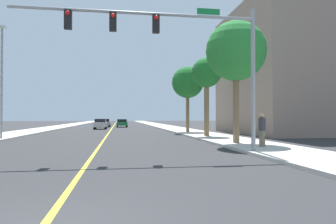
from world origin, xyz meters
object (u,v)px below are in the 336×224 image
Objects in this scene: palm_mid at (206,74)px; palm_far at (188,83)px; pedestrian at (262,130)px; street_lamp at (2,76)px; palm_near at (236,52)px; car_gray at (105,123)px; car_green at (122,123)px; traffic_signal_mast at (177,42)px; car_silver at (100,124)px.

palm_mid is 0.94× the size of palm_far.
pedestrian is at bearing -88.92° from palm_mid.
street_lamp reaches higher than palm_near.
car_gray is 2.31× the size of pedestrian.
street_lamp is 18.19m from palm_far.
pedestrian is at bearing -79.56° from car_green.
palm_mid is 3.76× the size of pedestrian.
traffic_signal_mast is 19.70m from palm_far.
traffic_signal_mast is at bearing -112.22° from palm_mid.
street_lamp is 30.97m from car_green.
palm_near is (4.63, 4.51, 0.64)m from traffic_signal_mast.
palm_far is (0.16, 14.60, -0.34)m from palm_near.
car_gray is (6.24, 30.14, -4.11)m from street_lamp.
traffic_signal_mast reaches higher than palm_mid.
palm_near is at bearing -162.28° from pedestrian.
car_green is (-6.83, 35.67, -5.16)m from palm_near.
palm_near is (16.05, -6.39, 1.03)m from street_lamp.
car_silver is at bearing 73.88° from street_lamp.
car_green is at bearing 93.15° from traffic_signal_mast.
street_lamp is 19.19m from pedestrian.
traffic_signal_mast is 6.19× the size of pedestrian.
street_lamp reaches higher than palm_mid.
palm_near is 4.26× the size of pedestrian.
car_green is (-7.03, 28.37, -4.75)m from palm_mid.
car_green is 1.03× the size of car_gray.
palm_near is 1.84× the size of car_gray.
car_silver reaches higher than car_green.
palm_far is 1.86× the size of car_silver.
car_gray is (0.19, 9.24, -0.03)m from car_silver.
palm_mid is 1.58× the size of car_green.
palm_far is 1.68× the size of car_green.
car_green is (-6.99, 21.07, -4.82)m from palm_far.
traffic_signal_mast is 41.61m from car_gray.
palm_near is 5.57m from pedestrian.
pedestrian reaches higher than car_gray.
traffic_signal_mast is 32.55m from car_silver.
palm_near is at bearing -90.63° from palm_far.
palm_far is at bearing 75.94° from traffic_signal_mast.
traffic_signal_mast is 1.45× the size of palm_near.
palm_mid reaches higher than car_silver.
palm_far is 22.72m from car_green.
pedestrian is at bearing -29.09° from street_lamp.
pedestrian reaches higher than car_silver.
car_silver is at bearing 117.06° from palm_mid.
street_lamp is 1.11× the size of palm_near.
palm_mid is at bearing -62.50° from car_silver.
street_lamp reaches higher than car_silver.
palm_mid is (0.20, 7.30, -0.41)m from palm_near.
palm_near is 36.69m from car_green.
car_silver is 0.92× the size of car_gray.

